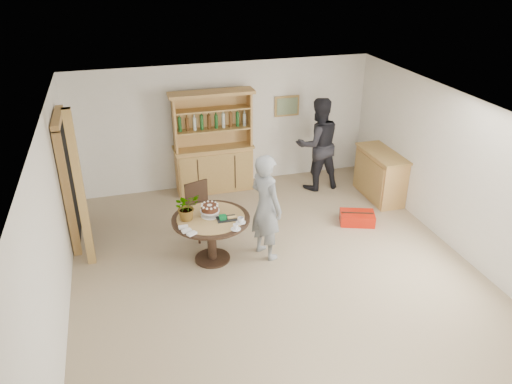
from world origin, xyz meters
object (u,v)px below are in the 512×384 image
at_px(teen_boy, 266,207).
at_px(red_suitcase, 357,218).
at_px(dining_chair, 200,206).
at_px(sideboard, 380,175).
at_px(adult_person, 318,144).
at_px(hutch, 214,158).
at_px(dining_table, 211,226).

height_order(teen_boy, red_suitcase, teen_boy).
bearing_deg(red_suitcase, dining_chair, -168.14).
distance_m(sideboard, adult_person, 1.36).
bearing_deg(adult_person, hutch, -16.06).
bearing_deg(teen_boy, dining_chair, 19.94).
bearing_deg(adult_person, teen_boy, 48.13).
height_order(dining_chair, teen_boy, teen_boy).
bearing_deg(dining_chair, sideboard, -11.41).
xyz_separation_m(dining_table, teen_boy, (0.85, -0.10, 0.26)).
distance_m(dining_chair, adult_person, 2.89).
bearing_deg(sideboard, dining_chair, -173.32).
relative_size(sideboard, adult_person, 0.67).
bearing_deg(dining_table, hutch, 77.32).
distance_m(dining_table, red_suitcase, 2.80).
bearing_deg(hutch, dining_chair, -109.35).
height_order(dining_chair, red_suitcase, dining_chair).
bearing_deg(adult_person, dining_chair, 21.88).
bearing_deg(dining_chair, teen_boy, -64.72).
xyz_separation_m(dining_chair, teen_boy, (0.87, -0.93, 0.33)).
relative_size(hutch, dining_chair, 2.16).
height_order(sideboard, dining_chair, dining_chair).
height_order(hutch, red_suitcase, hutch).
distance_m(adult_person, red_suitcase, 1.81).
xyz_separation_m(sideboard, dining_chair, (-3.63, -0.42, 0.06)).
xyz_separation_m(sideboard, dining_table, (-3.60, -1.25, 0.13)).
bearing_deg(hutch, teen_boy, -83.62).
bearing_deg(dining_table, adult_person, 37.91).
distance_m(sideboard, red_suitcase, 1.27).
relative_size(hutch, teen_boy, 1.18).
relative_size(dining_table, adult_person, 0.64).
xyz_separation_m(dining_table, dining_chair, (-0.02, 0.83, -0.07)).
bearing_deg(hutch, sideboard, -22.21).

